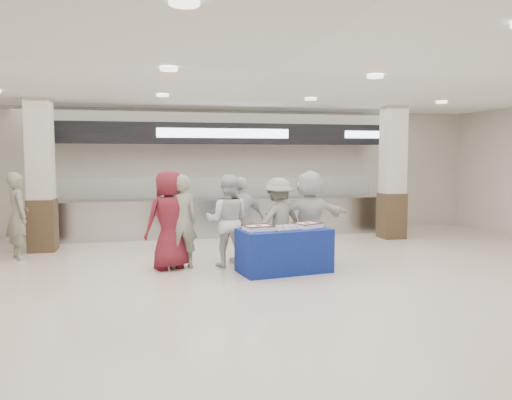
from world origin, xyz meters
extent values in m
plane|color=beige|center=(0.00, 0.00, 0.00)|extent=(14.00, 14.00, 0.00)
cube|color=#B1B3B8|center=(0.00, 5.40, 0.45)|extent=(8.00, 0.80, 0.90)
cube|color=#B1B3B8|center=(0.00, 5.40, 0.92)|extent=(8.00, 0.85, 0.04)
cube|color=white|center=(0.00, 5.10, 1.25)|extent=(7.60, 0.02, 0.50)
cube|color=black|center=(0.00, 5.40, 2.55)|extent=(8.40, 0.70, 0.50)
cube|color=silver|center=(0.00, 5.04, 2.55)|extent=(3.20, 0.03, 0.22)
cube|color=silver|center=(3.80, 5.04, 2.55)|extent=(1.40, 0.03, 0.18)
cube|color=#3A2A1A|center=(-4.00, 4.20, 0.55)|extent=(0.55, 0.55, 1.10)
cube|color=beige|center=(-4.00, 4.20, 2.15)|extent=(0.50, 0.50, 2.10)
cube|color=#3A2A1A|center=(4.00, 4.20, 0.55)|extent=(0.55, 0.55, 1.10)
cube|color=beige|center=(4.00, 4.20, 2.15)|extent=(0.50, 0.50, 2.10)
cube|color=navy|center=(0.48, 1.28, 0.38)|extent=(1.66, 1.02, 0.75)
cube|color=white|center=(0.01, 1.24, 0.79)|extent=(0.53, 0.45, 0.07)
cube|color=#4B2615|center=(0.01, 1.24, 0.83)|extent=(0.53, 0.45, 0.02)
cylinder|color=red|center=(0.01, 1.24, 0.83)|extent=(0.12, 0.12, 0.01)
cube|color=white|center=(0.92, 1.39, 0.79)|extent=(0.58, 0.54, 0.07)
cube|color=#4B2615|center=(0.92, 1.39, 0.84)|extent=(0.58, 0.54, 0.02)
cylinder|color=red|center=(0.92, 1.39, 0.83)|extent=(0.14, 0.14, 0.01)
cube|color=#BCBBC0|center=(0.46, 1.23, 0.76)|extent=(0.52, 0.45, 0.02)
imported|color=maroon|center=(-1.45, 1.92, 0.88)|extent=(1.02, 0.86, 1.76)
imported|color=gray|center=(-1.26, 1.92, 0.84)|extent=(0.67, 0.49, 1.68)
imported|color=silver|center=(-0.41, 1.92, 0.83)|extent=(0.95, 0.83, 1.67)
imported|color=silver|center=(-0.10, 2.15, 0.81)|extent=(1.03, 0.74, 1.62)
imported|color=gray|center=(0.54, 1.92, 0.80)|extent=(1.18, 0.95, 1.60)
imported|color=silver|center=(1.13, 1.92, 0.87)|extent=(1.61, 0.51, 1.74)
imported|color=gray|center=(-4.30, 3.44, 0.85)|extent=(0.65, 0.74, 1.69)
camera|label=1|loc=(-1.79, -6.93, 2.00)|focal=35.00mm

